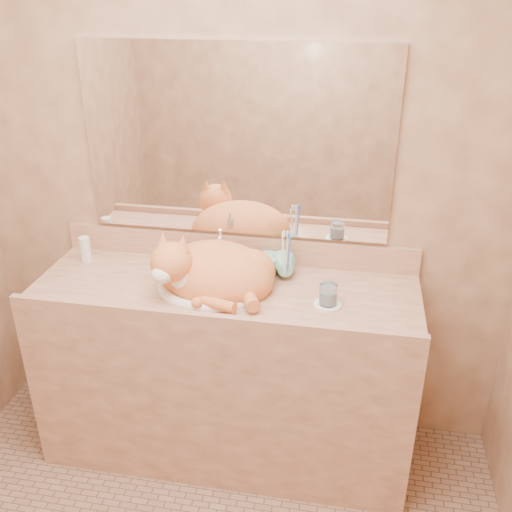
% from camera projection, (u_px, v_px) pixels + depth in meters
% --- Properties ---
extents(wall_back, '(2.40, 0.02, 2.50)m').
position_uv_depth(wall_back, '(237.00, 175.00, 2.42)').
color(wall_back, brown).
rests_on(wall_back, ground).
extents(vanity_counter, '(1.60, 0.55, 0.85)m').
position_uv_depth(vanity_counter, '(227.00, 371.00, 2.54)').
color(vanity_counter, '#935D42').
rests_on(vanity_counter, floor).
extents(mirror, '(1.30, 0.02, 0.80)m').
position_uv_depth(mirror, '(236.00, 143.00, 2.35)').
color(mirror, white).
rests_on(mirror, wall_back).
extents(sink_basin, '(0.50, 0.44, 0.14)m').
position_uv_depth(sink_basin, '(211.00, 275.00, 2.32)').
color(sink_basin, white).
rests_on(sink_basin, vanity_counter).
extents(faucet, '(0.05, 0.13, 0.18)m').
position_uv_depth(faucet, '(220.00, 252.00, 2.45)').
color(faucet, white).
rests_on(faucet, vanity_counter).
extents(cat, '(0.53, 0.45, 0.26)m').
position_uv_depth(cat, '(211.00, 270.00, 2.31)').
color(cat, orange).
rests_on(cat, sink_basin).
extents(soap_dispenser, '(0.09, 0.09, 0.17)m').
position_uv_depth(soap_dispenser, '(265.00, 260.00, 2.39)').
color(soap_dispenser, '#76BEA1').
rests_on(soap_dispenser, vanity_counter).
extents(toothbrush_cup, '(0.13, 0.13, 0.10)m').
position_uv_depth(toothbrush_cup, '(286.00, 272.00, 2.38)').
color(toothbrush_cup, '#76BEA1').
rests_on(toothbrush_cup, vanity_counter).
extents(toothbrushes, '(0.04, 0.04, 0.24)m').
position_uv_depth(toothbrushes, '(286.00, 253.00, 2.34)').
color(toothbrushes, white).
rests_on(toothbrushes, toothbrush_cup).
extents(saucer, '(0.11, 0.11, 0.01)m').
position_uv_depth(saucer, '(328.00, 305.00, 2.22)').
color(saucer, white).
rests_on(saucer, vanity_counter).
extents(water_glass, '(0.07, 0.07, 0.08)m').
position_uv_depth(water_glass, '(328.00, 294.00, 2.20)').
color(water_glass, silver).
rests_on(water_glass, saucer).
extents(lotion_bottle, '(0.05, 0.05, 0.11)m').
position_uv_depth(lotion_bottle, '(85.00, 249.00, 2.56)').
color(lotion_bottle, white).
rests_on(lotion_bottle, vanity_counter).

